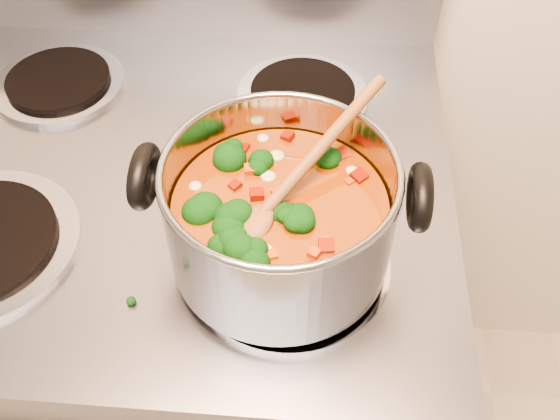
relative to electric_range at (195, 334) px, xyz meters
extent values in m
cube|color=gray|center=(0.00, 0.00, -0.01)|extent=(0.77, 0.67, 0.92)
cylinder|color=#A5A5AD|center=(0.18, -0.15, 0.46)|extent=(0.23, 0.23, 0.01)
cylinder|color=black|center=(0.18, -0.15, 0.46)|extent=(0.18, 0.18, 0.01)
cylinder|color=#A5A5AD|center=(-0.18, 0.15, 0.46)|extent=(0.19, 0.19, 0.01)
cylinder|color=black|center=(-0.18, 0.15, 0.46)|extent=(0.15, 0.15, 0.01)
cylinder|color=#A5A5AD|center=(0.18, 0.15, 0.46)|extent=(0.19, 0.19, 0.01)
cylinder|color=black|center=(0.18, 0.15, 0.46)|extent=(0.15, 0.15, 0.01)
cylinder|color=gray|center=(0.17, -0.15, 0.54)|extent=(0.24, 0.24, 0.13)
torus|color=gray|center=(0.17, -0.15, 0.60)|extent=(0.24, 0.24, 0.01)
cylinder|color=maroon|center=(0.17, -0.15, 0.51)|extent=(0.23, 0.23, 0.08)
torus|color=black|center=(0.03, -0.14, 0.58)|extent=(0.02, 0.08, 0.08)
torus|color=black|center=(0.31, -0.15, 0.58)|extent=(0.02, 0.08, 0.08)
ellipsoid|color=black|center=(0.18, -0.24, 0.55)|extent=(0.04, 0.04, 0.03)
ellipsoid|color=black|center=(0.14, -0.14, 0.55)|extent=(0.04, 0.04, 0.03)
ellipsoid|color=black|center=(0.19, -0.08, 0.55)|extent=(0.04, 0.04, 0.03)
ellipsoid|color=black|center=(0.24, -0.13, 0.55)|extent=(0.04, 0.04, 0.03)
ellipsoid|color=black|center=(0.19, -0.23, 0.55)|extent=(0.04, 0.04, 0.03)
ellipsoid|color=black|center=(0.22, -0.18, 0.55)|extent=(0.04, 0.04, 0.03)
ellipsoid|color=black|center=(0.24, -0.10, 0.55)|extent=(0.04, 0.04, 0.03)
ellipsoid|color=black|center=(0.17, -0.10, 0.55)|extent=(0.04, 0.04, 0.03)
ellipsoid|color=black|center=(0.25, -0.19, 0.55)|extent=(0.04, 0.04, 0.03)
ellipsoid|color=maroon|center=(0.20, -0.20, 0.55)|extent=(0.01, 0.01, 0.01)
ellipsoid|color=maroon|center=(0.14, -0.11, 0.55)|extent=(0.01, 0.01, 0.01)
ellipsoid|color=maroon|center=(0.26, -0.15, 0.55)|extent=(0.01, 0.01, 0.01)
ellipsoid|color=maroon|center=(0.25, -0.18, 0.55)|extent=(0.01, 0.01, 0.01)
ellipsoid|color=maroon|center=(0.23, -0.13, 0.55)|extent=(0.01, 0.01, 0.01)
ellipsoid|color=maroon|center=(0.17, -0.11, 0.55)|extent=(0.01, 0.01, 0.01)
ellipsoid|color=maroon|center=(0.19, -0.11, 0.55)|extent=(0.01, 0.01, 0.01)
ellipsoid|color=maroon|center=(0.17, -0.11, 0.55)|extent=(0.01, 0.01, 0.01)
ellipsoid|color=maroon|center=(0.10, -0.14, 0.55)|extent=(0.01, 0.01, 0.01)
ellipsoid|color=maroon|center=(0.20, -0.13, 0.55)|extent=(0.01, 0.01, 0.01)
ellipsoid|color=maroon|center=(0.08, -0.11, 0.55)|extent=(0.01, 0.01, 0.01)
ellipsoid|color=maroon|center=(0.19, -0.08, 0.55)|extent=(0.01, 0.01, 0.01)
ellipsoid|color=#C53A0A|center=(0.16, -0.08, 0.55)|extent=(0.01, 0.01, 0.01)
ellipsoid|color=#C53A0A|center=(0.16, -0.13, 0.55)|extent=(0.01, 0.01, 0.01)
ellipsoid|color=#C53A0A|center=(0.10, -0.17, 0.55)|extent=(0.01, 0.01, 0.01)
ellipsoid|color=#C53A0A|center=(0.08, -0.14, 0.55)|extent=(0.01, 0.01, 0.01)
ellipsoid|color=#C53A0A|center=(0.21, -0.15, 0.55)|extent=(0.01, 0.01, 0.01)
ellipsoid|color=#C53A0A|center=(0.16, -0.08, 0.55)|extent=(0.01, 0.01, 0.01)
ellipsoid|color=#C53A0A|center=(0.13, -0.23, 0.55)|extent=(0.01, 0.01, 0.01)
ellipsoid|color=#C53A0A|center=(0.20, -0.13, 0.55)|extent=(0.01, 0.01, 0.01)
ellipsoid|color=beige|center=(0.14, -0.19, 0.55)|extent=(0.02, 0.02, 0.01)
ellipsoid|color=beige|center=(0.20, -0.15, 0.55)|extent=(0.02, 0.02, 0.01)
ellipsoid|color=beige|center=(0.18, -0.18, 0.55)|extent=(0.02, 0.02, 0.01)
ellipsoid|color=beige|center=(0.25, -0.13, 0.55)|extent=(0.02, 0.02, 0.01)
ellipsoid|color=beige|center=(0.07, -0.15, 0.55)|extent=(0.02, 0.02, 0.01)
ellipsoid|color=beige|center=(0.18, -0.05, 0.55)|extent=(0.02, 0.02, 0.01)
ellipsoid|color=beige|center=(0.20, -0.12, 0.55)|extent=(0.02, 0.02, 0.01)
ellipsoid|color=beige|center=(0.08, -0.11, 0.55)|extent=(0.02, 0.02, 0.01)
ellipsoid|color=beige|center=(0.15, -0.19, 0.55)|extent=(0.02, 0.02, 0.01)
ellipsoid|color=brown|center=(0.14, -0.18, 0.55)|extent=(0.07, 0.07, 0.03)
cylinder|color=brown|center=(0.21, -0.10, 0.59)|extent=(0.14, 0.17, 0.08)
ellipsoid|color=black|center=(0.36, -0.14, 0.46)|extent=(0.01, 0.01, 0.01)
ellipsoid|color=black|center=(0.23, 0.03, 0.46)|extent=(0.01, 0.01, 0.01)
camera|label=1|loc=(0.20, -0.57, 1.04)|focal=40.00mm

